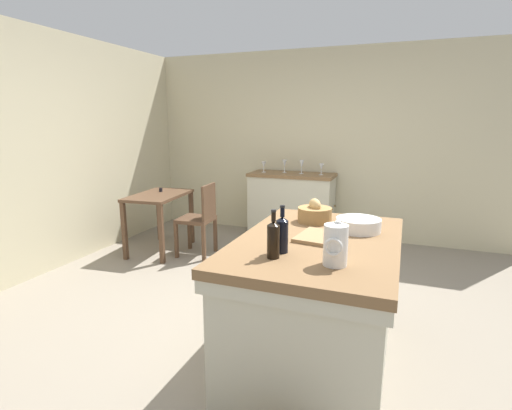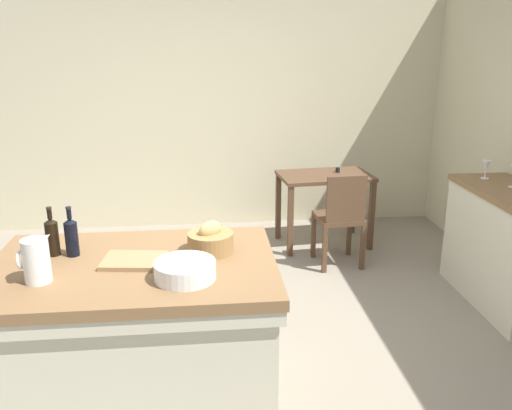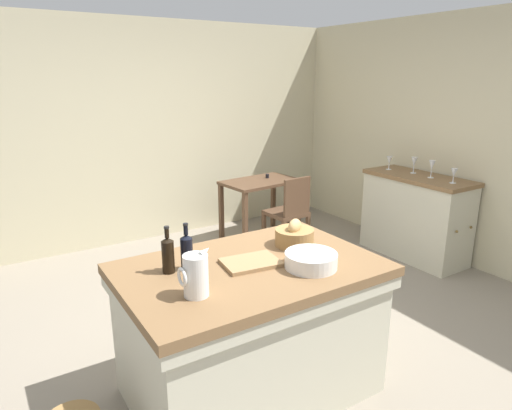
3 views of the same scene
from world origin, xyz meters
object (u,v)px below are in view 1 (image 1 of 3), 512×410
(wooden_chair, at_px, (200,217))
(pitcher, at_px, (336,245))
(cutting_board, at_px, (318,237))
(wine_glass_left, at_px, (302,164))
(wine_glass_middle, at_px, (285,164))
(writing_desk, at_px, (159,203))
(side_cabinet, at_px, (291,206))
(wash_bowl, at_px, (358,225))
(wine_bottle_dark, at_px, (282,234))
(island_table, at_px, (317,296))
(wine_bottle_amber, at_px, (273,239))
(wine_glass_right, at_px, (264,165))
(wine_glass_far_left, at_px, (321,167))
(bread_basket, at_px, (315,214))

(wooden_chair, distance_m, pitcher, 2.91)
(cutting_board, distance_m, wine_glass_left, 2.87)
(cutting_board, distance_m, wine_glass_middle, 2.98)
(writing_desk, bearing_deg, wooden_chair, -87.40)
(side_cabinet, relative_size, wine_glass_left, 6.36)
(pitcher, bearing_deg, writing_desk, 51.23)
(writing_desk, distance_m, wash_bowl, 2.92)
(wine_bottle_dark, distance_m, wine_glass_middle, 3.27)
(writing_desk, relative_size, wine_glass_left, 5.08)
(island_table, bearing_deg, cutting_board, 44.55)
(writing_desk, height_order, wine_bottle_amber, wine_bottle_amber)
(pitcher, xyz_separation_m, cutting_board, (0.45, 0.19, -0.10))
(wine_bottle_amber, bearing_deg, pitcher, -88.23)
(wine_bottle_dark, bearing_deg, wine_glass_left, 12.35)
(pitcher, distance_m, wine_glass_right, 3.51)
(wash_bowl, bearing_deg, wine_glass_left, 22.96)
(wine_glass_right, bearing_deg, wine_bottle_amber, -159.26)
(pitcher, bearing_deg, wine_bottle_amber, 91.77)
(wooden_chair, distance_m, wine_glass_right, 1.29)
(side_cabinet, bearing_deg, wine_bottle_dark, -165.30)
(wine_glass_far_left, bearing_deg, wine_bottle_amber, -173.15)
(wine_bottle_dark, relative_size, wine_glass_middle, 1.58)
(wash_bowl, xyz_separation_m, wine_glass_left, (2.47, 1.05, 0.13))
(wash_bowl, relative_size, cutting_board, 0.93)
(wooden_chair, xyz_separation_m, wine_glass_middle, (1.16, -0.72, 0.56))
(side_cabinet, height_order, wooden_chair, side_cabinet)
(side_cabinet, relative_size, wine_bottle_dark, 4.20)
(wine_glass_right, bearing_deg, wash_bowl, -146.89)
(bread_basket, bearing_deg, wine_glass_right, 28.44)
(writing_desk, height_order, wine_bottle_dark, wine_bottle_dark)
(cutting_board, xyz_separation_m, wine_glass_left, (2.74, 0.82, 0.16))
(wine_glass_left, bearing_deg, wine_glass_far_left, -94.12)
(wine_glass_far_left, bearing_deg, wine_glass_right, 91.40)
(wine_glass_left, bearing_deg, wooden_chair, 139.06)
(island_table, distance_m, wine_glass_middle, 3.04)
(island_table, height_order, wine_glass_middle, wine_glass_middle)
(island_table, xyz_separation_m, wine_bottle_dark, (-0.34, 0.15, 0.52))
(side_cabinet, bearing_deg, writing_desk, 128.86)
(wine_bottle_amber, distance_m, wine_glass_right, 3.38)
(wash_bowl, bearing_deg, wine_bottle_dark, 149.66)
(bread_basket, xyz_separation_m, wine_bottle_amber, (-0.87, 0.04, 0.05))
(wooden_chair, distance_m, cutting_board, 2.45)
(wash_bowl, bearing_deg, wine_glass_right, 33.11)
(wash_bowl, height_order, wine_glass_far_left, wine_glass_far_left)
(wooden_chair, xyz_separation_m, wash_bowl, (-1.35, -2.02, 0.44))
(wine_bottle_amber, relative_size, wine_glass_right, 1.86)
(island_table, height_order, cutting_board, cutting_board)
(wine_glass_far_left, bearing_deg, wine_glass_middle, 84.04)
(wine_glass_right, bearing_deg, writing_desk, 137.86)
(cutting_board, bearing_deg, wine_glass_middle, 21.09)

